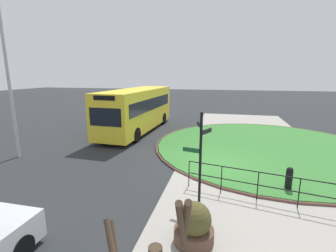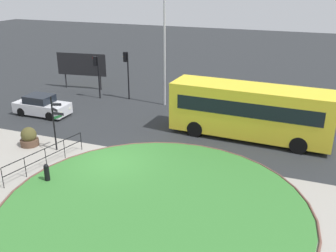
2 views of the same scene
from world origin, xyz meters
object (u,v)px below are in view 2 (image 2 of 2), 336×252
at_px(traffic_light_near, 97,68).
at_px(traffic_light_far, 126,65).
at_px(planter_near_signpost, 29,138).
at_px(bus_yellow, 250,111).
at_px(signpost_directional, 55,120).
at_px(car_near_lane, 42,106).
at_px(billboard_left, 82,65).
at_px(bollard_foreground, 47,173).
at_px(lamppost_tall, 165,45).

distance_m(traffic_light_near, traffic_light_far, 2.50).
bearing_deg(planter_near_signpost, bus_yellow, 26.57).
bearing_deg(signpost_directional, car_near_lane, 135.74).
bearing_deg(traffic_light_far, car_near_lane, 62.28).
xyz_separation_m(car_near_lane, billboard_left, (-1.13, 7.14, 1.48)).
height_order(traffic_light_near, billboard_left, traffic_light_near).
relative_size(traffic_light_far, billboard_left, 0.84).
bearing_deg(bollard_foreground, billboard_left, 117.10).
bearing_deg(signpost_directional, billboard_left, 116.65).
xyz_separation_m(bollard_foreground, traffic_light_near, (-4.94, 13.06, 2.07)).
height_order(traffic_light_far, billboard_left, traffic_light_far).
distance_m(billboard_left, planter_near_signpost, 12.64).
distance_m(car_near_lane, planter_near_signpost, 5.54).
distance_m(bollard_foreground, bus_yellow, 12.34).
distance_m(lamppost_tall, planter_near_signpost, 11.93).
xyz_separation_m(car_near_lane, traffic_light_near, (1.65, 5.12, 1.88)).
distance_m(bus_yellow, car_near_lane, 14.86).
distance_m(car_near_lane, traffic_light_far, 7.36).
xyz_separation_m(lamppost_tall, planter_near_signpost, (-4.64, -10.17, -4.15)).
xyz_separation_m(billboard_left, planter_near_signpost, (3.97, -11.89, -1.66)).
relative_size(traffic_light_near, planter_near_signpost, 3.01).
bearing_deg(billboard_left, signpost_directional, -70.88).
bearing_deg(traffic_light_near, planter_near_signpost, 92.80).
xyz_separation_m(bollard_foreground, planter_near_signpost, (-3.75, 3.19, 0.02)).
xyz_separation_m(lamppost_tall, billboard_left, (-8.60, 1.72, -2.50)).
height_order(signpost_directional, traffic_light_near, traffic_light_near).
height_order(lamppost_tall, billboard_left, lamppost_tall).
bearing_deg(lamppost_tall, billboard_left, 168.72).
distance_m(signpost_directional, lamppost_tall, 10.81).
relative_size(bollard_foreground, bus_yellow, 0.10).
height_order(signpost_directional, bollard_foreground, signpost_directional).
bearing_deg(car_near_lane, bollard_foreground, -50.17).
bearing_deg(bollard_foreground, signpost_directional, 118.71).
bearing_deg(car_near_lane, planter_near_signpost, -59.01).
bearing_deg(bus_yellow, traffic_light_near, -14.06).
relative_size(bollard_foreground, traffic_light_far, 0.25).
bearing_deg(bus_yellow, traffic_light_far, -20.49).
distance_m(lamppost_tall, billboard_left, 9.12).
bearing_deg(traffic_light_far, signpost_directional, 101.48).
relative_size(signpost_directional, car_near_lane, 0.81).
relative_size(traffic_light_near, billboard_left, 0.76).
bearing_deg(traffic_light_near, signpost_directional, 103.78).
bearing_deg(billboard_left, lamppost_tall, -18.81).
relative_size(signpost_directional, billboard_left, 0.71).
xyz_separation_m(bollard_foreground, bus_yellow, (8.18, 9.16, 1.27)).
bearing_deg(bus_yellow, signpost_directional, 33.11).
bearing_deg(bus_yellow, billboard_left, -17.93).
height_order(bus_yellow, car_near_lane, bus_yellow).
height_order(bollard_foreground, billboard_left, billboard_left).
distance_m(signpost_directional, billboard_left, 13.22).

